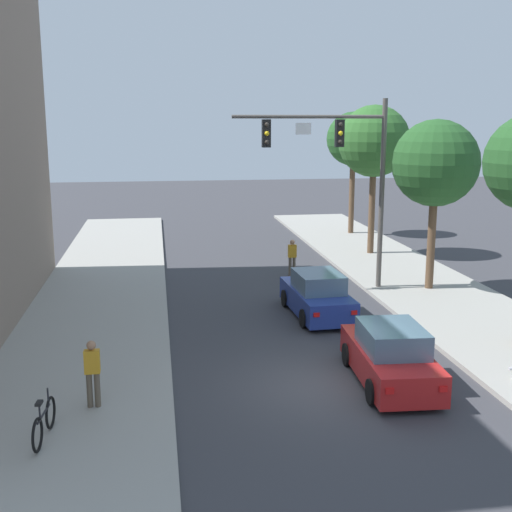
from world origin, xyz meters
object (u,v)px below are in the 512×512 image
Objects in this scene: pedestrian_crossing_road at (292,256)px; street_tree_farthest at (353,140)px; car_lead_blue at (317,296)px; pedestrian_sidewalk_left_walker at (92,370)px; bicycle_leaning at (44,422)px; street_tree_third at (374,142)px; car_following_red at (390,357)px; street_tree_second at (436,164)px; traffic_signal_mast at (341,159)px.

pedestrian_crossing_road is 12.31m from street_tree_farthest.
car_lead_blue is at bearing -110.76° from street_tree_farthest.
pedestrian_sidewalk_left_walker reaches higher than bicycle_leaning.
street_tree_farthest is (0.78, 6.04, -0.07)m from street_tree_third.
street_tree_third is (5.25, 9.86, 5.04)m from car_lead_blue.
car_following_red is 0.58× the size of street_tree_third.
car_following_red is at bearing -118.93° from street_tree_second.
traffic_signal_mast is 10.47m from car_following_red.
street_tree_farthest is at bearing 75.82° from car_following_red.
street_tree_farthest is at bearing 69.24° from car_lead_blue.
pedestrian_sidewalk_left_walker is 14.97m from pedestrian_crossing_road.
pedestrian_crossing_road reaches higher than car_following_red.
traffic_signal_mast is 13.52m from street_tree_farthest.
street_tree_third reaches higher than bicycle_leaning.
pedestrian_crossing_road reaches higher than car_lead_blue.
street_tree_second is at bearing -8.11° from traffic_signal_mast.
pedestrian_crossing_road is at bearing 59.91° from bicycle_leaning.
street_tree_third is at bearing 37.77° from pedestrian_crossing_road.
car_lead_blue is 0.64× the size of street_tree_second.
traffic_signal_mast is at bearing -108.87° from street_tree_farthest.
traffic_signal_mast reaches higher than street_tree_third.
pedestrian_sidewalk_left_walker is 26.71m from street_tree_farthest.
street_tree_third is (4.81, 16.07, 5.04)m from car_following_red.
street_tree_second is (3.65, -0.52, -0.17)m from traffic_signal_mast.
street_tree_third is 6.09m from street_tree_farthest.
traffic_signal_mast is 4.24× the size of bicycle_leaning.
street_tree_farthest reaches higher than car_lead_blue.
street_tree_farthest is (6.03, 15.90, 4.98)m from car_lead_blue.
pedestrian_sidewalk_left_walker is at bearing -174.93° from car_following_red.
car_following_red is 8.73m from bicycle_leaning.
traffic_signal_mast is at bearing -118.04° from street_tree_third.
traffic_signal_mast reaches higher than street_tree_second.
street_tree_second reaches higher than car_lead_blue.
pedestrian_crossing_road is 16.72m from bicycle_leaning.
traffic_signal_mast reaches higher than street_tree_farthest.
street_tree_second is at bearing 39.49° from bicycle_leaning.
pedestrian_sidewalk_left_walker is 16.16m from street_tree_second.
pedestrian_sidewalk_left_walker is (-8.78, -10.00, -4.26)m from traffic_signal_mast.
street_tree_farthest is (0.72, 13.31, 0.55)m from street_tree_second.
street_tree_farthest is (13.15, 22.79, 4.64)m from pedestrian_sidewalk_left_walker.
traffic_signal_mast is at bearing 171.89° from street_tree_second.
street_tree_third is at bearing 53.54° from pedestrian_sidewalk_left_walker.
traffic_signal_mast is at bearing 48.71° from pedestrian_sidewalk_left_walker.
car_following_red is 0.60× the size of street_tree_farthest.
pedestrian_sidewalk_left_walker is 21.35m from street_tree_third.
pedestrian_crossing_road is at bearing -142.23° from street_tree_third.
traffic_signal_mast is 1.73× the size of car_following_red.
car_following_red is 23.35m from street_tree_farthest.
street_tree_second is 7.30m from street_tree_third.
car_lead_blue is 2.63× the size of pedestrian_crossing_road.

